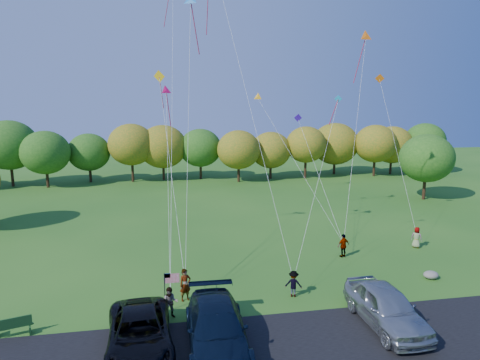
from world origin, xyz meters
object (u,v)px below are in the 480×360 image
(flyer_b, at_px, (170,303))
(trash_barrel, at_px, (117,317))
(minivan_silver, at_px, (386,307))
(park_bench, at_px, (12,326))
(flyer_c, at_px, (293,284))
(flyer_d, at_px, (343,246))
(minivan_dark, at_px, (140,334))
(flyer_a, at_px, (185,285))
(flyer_e, at_px, (417,237))
(minivan_navy, at_px, (217,328))

(flyer_b, xyz_separation_m, trash_barrel, (-2.71, -0.19, -0.44))
(minivan_silver, relative_size, park_bench, 3.37)
(minivan_silver, bearing_deg, flyer_b, 164.02)
(minivan_silver, xyz_separation_m, flyer_c, (-3.56, 4.03, -0.28))
(flyer_d, distance_m, park_bench, 21.25)
(flyer_b, bearing_deg, minivan_dark, -113.65)
(flyer_c, relative_size, trash_barrel, 1.95)
(minivan_silver, height_order, flyer_b, minivan_silver)
(flyer_a, distance_m, flyer_d, 12.59)
(minivan_silver, relative_size, flyer_b, 3.50)
(flyer_a, distance_m, park_bench, 8.71)
(park_bench, bearing_deg, flyer_e, 0.60)
(minivan_silver, bearing_deg, minivan_dark, 179.49)
(flyer_a, xyz_separation_m, flyer_e, (17.98, 5.77, -0.13))
(minivan_silver, distance_m, flyer_a, 10.78)
(flyer_c, distance_m, flyer_d, 7.70)
(flyer_e, bearing_deg, trash_barrel, 63.99)
(minivan_dark, height_order, minivan_silver, minivan_silver)
(minivan_dark, relative_size, minivan_navy, 0.93)
(park_bench, relative_size, trash_barrel, 2.18)
(minivan_dark, xyz_separation_m, flyer_e, (20.25, 10.54, -0.11))
(minivan_dark, bearing_deg, park_bench, 154.80)
(flyer_d, distance_m, trash_barrel, 16.68)
(minivan_navy, xyz_separation_m, park_bench, (-9.54, 2.77, -0.50))
(park_bench, height_order, trash_barrel, park_bench)
(minivan_dark, relative_size, park_bench, 3.56)
(flyer_b, bearing_deg, flyer_a, 66.57)
(minivan_navy, distance_m, flyer_c, 6.75)
(flyer_d, bearing_deg, flyer_c, 28.92)
(minivan_dark, height_order, flyer_d, minivan_dark)
(flyer_e, bearing_deg, flyer_d, 52.22)
(flyer_a, bearing_deg, trash_barrel, -172.83)
(minivan_silver, bearing_deg, park_bench, 171.58)
(minivan_navy, distance_m, flyer_b, 3.85)
(flyer_c, height_order, trash_barrel, flyer_c)
(flyer_b, distance_m, flyer_c, 7.15)
(flyer_b, height_order, park_bench, flyer_b)
(flyer_c, xyz_separation_m, flyer_e, (11.80, 6.36, 0.04))
(minivan_dark, relative_size, flyer_a, 3.29)
(minivan_silver, relative_size, trash_barrel, 7.35)
(minivan_navy, xyz_separation_m, flyer_c, (5.02, 4.51, -0.25))
(minivan_navy, bearing_deg, flyer_e, 34.12)
(minivan_navy, xyz_separation_m, flyer_d, (10.46, 9.96, -0.16))
(minivan_silver, height_order, flyer_d, minivan_silver)
(minivan_navy, relative_size, minivan_silver, 1.13)
(flyer_c, distance_m, flyer_e, 13.40)
(flyer_d, relative_size, flyer_e, 1.06)
(minivan_dark, bearing_deg, minivan_navy, -8.92)
(minivan_navy, relative_size, park_bench, 3.82)
(minivan_dark, height_order, flyer_e, minivan_dark)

